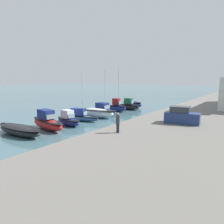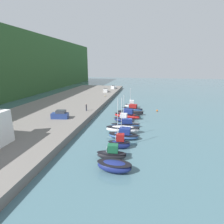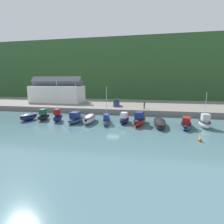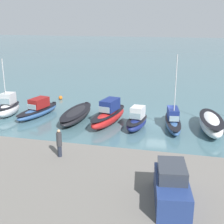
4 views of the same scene
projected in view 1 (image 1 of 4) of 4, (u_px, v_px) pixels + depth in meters
name	position (u px, v px, depth m)	size (l,w,h in m)	color
ground_plane	(68.00, 122.00, 35.82)	(320.00, 320.00, 0.00)	#476B75
moored_boat_0	(132.00, 104.00, 51.61)	(2.66, 5.15, 1.61)	navy
moored_boat_1	(129.00, 106.00, 48.46)	(1.90, 4.83, 2.57)	black
moored_boat_2	(117.00, 107.00, 45.58)	(1.86, 4.21, 9.22)	navy
moored_boat_3	(103.00, 110.00, 42.15)	(2.71, 6.32, 8.56)	#33568E
moored_boat_4	(96.00, 113.00, 39.38)	(2.94, 7.66, 1.67)	white
moored_boat_5	(80.00, 116.00, 36.36)	(2.61, 7.26, 7.92)	#33568E
moored_boat_6	(68.00, 120.00, 32.70)	(2.37, 4.98, 2.37)	navy
moored_boat_7	(47.00, 122.00, 30.40)	(3.43, 7.76, 2.75)	red
moored_boat_8	(19.00, 130.00, 27.48)	(2.43, 8.17, 1.21)	black
parked_car_1	(182.00, 116.00, 27.35)	(2.38, 4.41, 2.16)	navy
person_on_quay	(118.00, 122.00, 22.76)	(0.40, 0.40, 2.14)	#232838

